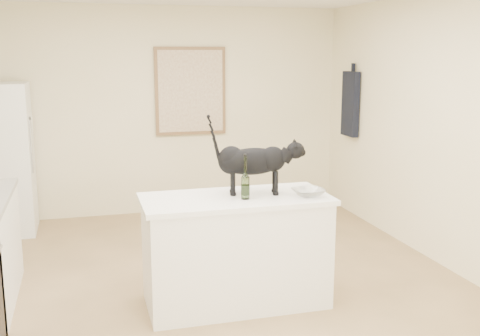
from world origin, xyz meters
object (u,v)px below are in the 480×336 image
fridge (1,159)px  wine_bottle (245,180)px  glass_bowl (308,193)px  black_cat (253,165)px

fridge → wine_bottle: (2.10, -2.64, 0.21)m
glass_bowl → fridge: bearing=134.1°
wine_bottle → glass_bowl: (0.51, -0.05, -0.12)m
wine_bottle → glass_bowl: 0.53m
black_cat → wine_bottle: black_cat is taller
black_cat → fridge: bearing=143.9°
wine_bottle → glass_bowl: bearing=-6.0°
wine_bottle → glass_bowl: wine_bottle is taller
fridge → glass_bowl: fridge is taller
black_cat → wine_bottle: (-0.10, -0.14, -0.08)m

